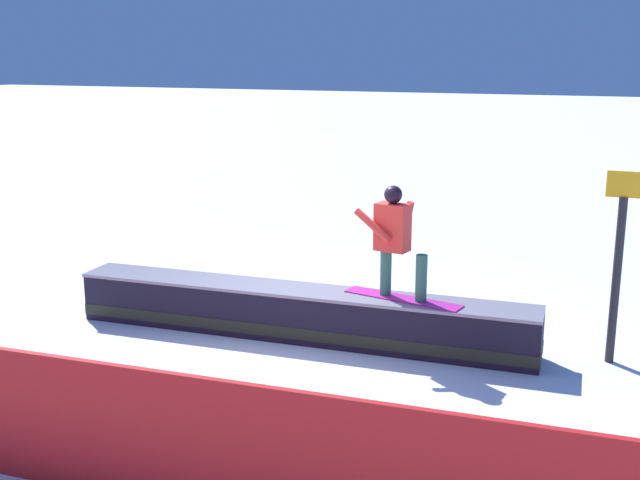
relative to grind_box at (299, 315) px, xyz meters
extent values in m
plane|color=white|center=(0.00, 0.00, -0.30)|extent=(120.00, 120.00, 0.00)
cube|color=black|center=(0.00, 0.00, 0.01)|extent=(6.08, 0.89, 0.62)
cube|color=black|center=(0.00, 0.00, -0.14)|extent=(6.09, 0.90, 0.15)
cube|color=gray|center=(0.00, 0.00, 0.34)|extent=(6.08, 0.95, 0.04)
cube|color=#C12697|center=(-1.35, -0.07, 0.37)|extent=(1.53, 0.56, 0.01)
cylinder|color=#336C55|center=(-1.12, -0.12, 0.66)|extent=(0.16, 0.16, 0.58)
cylinder|color=#336C55|center=(-1.59, -0.02, 0.66)|extent=(0.16, 0.16, 0.58)
cube|color=#ED3B2E|center=(-1.19, -0.10, 1.24)|extent=(0.44, 0.31, 0.58)
sphere|color=black|center=(-1.19, -0.10, 1.64)|extent=(0.22, 0.22, 0.22)
cylinder|color=#ED3B2E|center=(-0.99, 0.03, 1.27)|extent=(0.51, 0.19, 0.39)
cylinder|color=#ED3B2E|center=(-1.32, -0.24, 1.27)|extent=(0.21, 0.13, 0.56)
cube|color=red|center=(0.00, 4.01, 0.29)|extent=(8.67, 0.51, 1.18)
cylinder|color=#262628|center=(-3.76, -0.62, 0.70)|extent=(0.10, 0.10, 1.99)
cube|color=yellow|center=(-3.76, -0.62, 1.84)|extent=(0.40, 0.04, 0.30)
camera|label=1|loc=(-3.83, 8.87, 3.32)|focal=44.37mm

